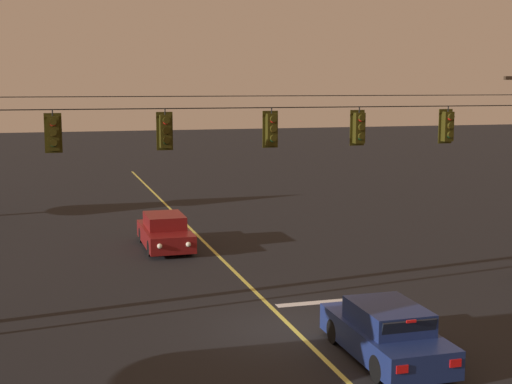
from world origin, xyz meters
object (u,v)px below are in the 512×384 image
(traffic_light_centre, at_px, (272,129))
(car_oncoming_lead, at_px, (165,232))
(traffic_light_leftmost, at_px, (53,133))
(traffic_light_left_inner, at_px, (165,131))
(car_waiting_near_lane, at_px, (386,333))
(traffic_light_right_inner, at_px, (359,128))
(traffic_light_rightmost, at_px, (448,126))

(traffic_light_centre, xyz_separation_m, car_oncoming_lead, (-1.98, 8.46, -4.70))
(traffic_light_leftmost, height_order, traffic_light_left_inner, same)
(traffic_light_leftmost, height_order, car_waiting_near_lane, traffic_light_leftmost)
(traffic_light_right_inner, distance_m, car_oncoming_lead, 10.82)
(traffic_light_centre, relative_size, car_waiting_near_lane, 0.28)
(traffic_light_leftmost, xyz_separation_m, traffic_light_centre, (6.38, 0.00, 0.00))
(traffic_light_left_inner, height_order, car_waiting_near_lane, traffic_light_left_inner)
(traffic_light_centre, bearing_deg, traffic_light_left_inner, 180.00)
(car_waiting_near_lane, relative_size, car_oncoming_lead, 0.98)
(traffic_light_leftmost, xyz_separation_m, traffic_light_left_inner, (3.15, 0.00, 0.00))
(traffic_light_left_inner, height_order, traffic_light_right_inner, same)
(traffic_light_leftmost, height_order, traffic_light_rightmost, same)
(traffic_light_centre, relative_size, traffic_light_rightmost, 1.00)
(traffic_light_leftmost, bearing_deg, car_waiting_near_lane, -35.60)
(traffic_light_right_inner, relative_size, car_oncoming_lead, 0.28)
(traffic_light_left_inner, relative_size, car_waiting_near_lane, 0.28)
(traffic_light_leftmost, distance_m, traffic_light_right_inner, 9.24)
(traffic_light_leftmost, xyz_separation_m, traffic_light_rightmost, (12.35, 0.00, 0.00))
(traffic_light_centre, bearing_deg, car_waiting_near_lane, -76.98)
(traffic_light_centre, distance_m, traffic_light_right_inner, 2.86)
(traffic_light_rightmost, relative_size, car_oncoming_lead, 0.28)
(car_oncoming_lead, bearing_deg, car_waiting_near_lane, -76.87)
(traffic_light_left_inner, bearing_deg, car_waiting_near_lane, -50.59)
(traffic_light_centre, xyz_separation_m, traffic_light_rightmost, (5.98, 0.00, 0.00))
(traffic_light_left_inner, distance_m, traffic_light_rightmost, 9.21)
(car_waiting_near_lane, bearing_deg, traffic_light_leftmost, 144.40)
(traffic_light_leftmost, relative_size, car_oncoming_lead, 0.28)
(traffic_light_rightmost, xyz_separation_m, car_oncoming_lead, (-7.96, 8.46, -4.70))
(traffic_light_centre, bearing_deg, traffic_light_leftmost, 180.00)
(traffic_light_leftmost, relative_size, traffic_light_centre, 1.00)
(traffic_light_left_inner, bearing_deg, traffic_light_right_inner, 0.00)
(traffic_light_rightmost, distance_m, car_oncoming_lead, 12.53)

